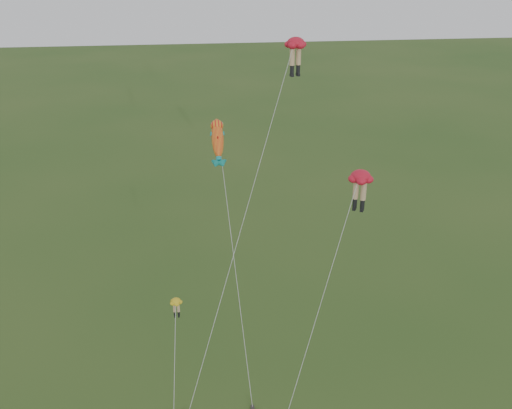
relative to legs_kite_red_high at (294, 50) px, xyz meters
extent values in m
plane|color=#2A4A1A|center=(-6.21, -12.03, -21.01)|extent=(300.00, 300.00, 0.00)
ellipsoid|color=red|center=(0.11, 0.16, 0.47)|extent=(2.01, 2.01, 0.82)
cylinder|color=tan|center=(-0.13, 0.10, -0.50)|extent=(0.37, 0.37, 1.26)
cylinder|color=black|center=(-0.13, 0.10, -1.44)|extent=(0.29, 0.29, 0.63)
cube|color=black|center=(-0.13, 0.10, -1.85)|extent=(0.29, 0.41, 0.18)
cylinder|color=tan|center=(0.35, 0.23, -0.50)|extent=(0.37, 0.37, 1.26)
cylinder|color=black|center=(0.35, 0.23, -1.44)|extent=(0.29, 0.29, 0.63)
cube|color=black|center=(0.35, 0.23, -1.85)|extent=(0.29, 0.41, 0.18)
cylinder|color=silver|center=(-4.39, -6.55, -9.96)|extent=(9.03, 13.47, 21.68)
ellipsoid|color=red|center=(2.75, -8.99, -6.34)|extent=(2.23, 2.23, 0.81)
cylinder|color=tan|center=(2.53, -8.86, -7.30)|extent=(0.36, 0.36, 1.24)
cylinder|color=black|center=(2.53, -8.86, -8.24)|extent=(0.28, 0.28, 0.62)
cube|color=black|center=(2.53, -8.86, -8.64)|extent=(0.36, 0.41, 0.18)
cylinder|color=tan|center=(2.96, -9.11, -7.30)|extent=(0.36, 0.36, 1.24)
cylinder|color=black|center=(2.96, -9.11, -8.24)|extent=(0.28, 0.28, 0.62)
cube|color=black|center=(2.96, -9.11, -8.64)|extent=(0.36, 0.41, 0.18)
cylinder|color=silver|center=(-0.17, -12.16, -13.37)|extent=(5.88, 6.38, 14.86)
ellipsoid|color=gold|center=(-9.21, -10.51, -13.70)|extent=(0.89, 0.89, 0.41)
cylinder|color=tan|center=(-9.33, -10.50, -14.19)|extent=(0.18, 0.18, 0.62)
cylinder|color=black|center=(-9.33, -10.50, -14.65)|extent=(0.14, 0.14, 0.31)
cube|color=black|center=(-9.33, -10.50, -14.86)|extent=(0.12, 0.19, 0.09)
cylinder|color=tan|center=(-9.08, -10.52, -14.19)|extent=(0.18, 0.18, 0.62)
cylinder|color=black|center=(-9.08, -10.52, -14.65)|extent=(0.14, 0.14, 0.31)
cube|color=black|center=(-9.08, -10.52, -14.86)|extent=(0.12, 0.19, 0.09)
cylinder|color=silver|center=(-9.48, -11.99, -17.15)|extent=(0.58, 2.99, 7.30)
ellipsoid|color=orange|center=(-5.96, -4.84, -4.85)|extent=(0.94, 2.62, 2.71)
sphere|color=orange|center=(-5.96, -4.84, -4.85)|extent=(0.92, 1.29, 1.27)
cone|color=teal|center=(-5.96, -4.84, -4.85)|extent=(0.72, 1.22, 1.19)
cone|color=teal|center=(-5.96, -4.84, -4.85)|extent=(0.72, 1.22, 1.19)
cone|color=teal|center=(-5.96, -4.84, -4.85)|extent=(0.41, 0.68, 0.67)
cone|color=teal|center=(-5.96, -4.84, -4.85)|extent=(0.41, 0.68, 0.67)
cone|color=red|center=(-5.96, -4.84, -4.85)|extent=(0.45, 0.67, 0.66)
cylinder|color=silver|center=(-5.28, -8.87, -12.82)|extent=(1.39, 8.07, 15.96)
cube|color=black|center=(-4.61, -12.89, -20.89)|extent=(0.25, 0.35, 0.24)
camera|label=1|loc=(-7.85, -41.18, 7.00)|focal=40.00mm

